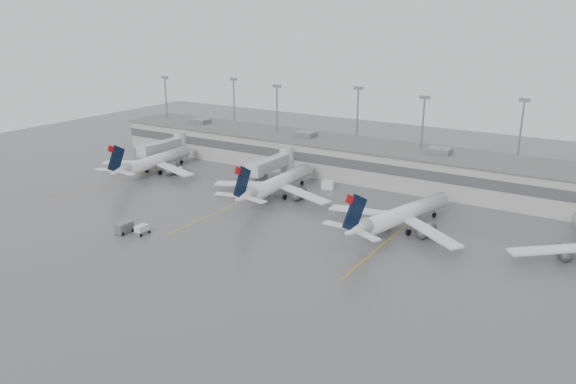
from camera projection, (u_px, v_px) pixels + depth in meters
The scene contains 19 objects.
ground at pixel (230, 264), 89.51m from camera, with size 260.00×260.00×0.00m, color #58585A.
terminal at pixel (377, 162), 135.17m from camera, with size 152.00×17.00×9.45m.
light_masts at pixel (388, 126), 137.47m from camera, with size 142.40×8.00×20.60m.
jet_bridge_left at pixel (171, 146), 153.35m from camera, with size 4.00×17.20×7.00m.
jet_bridge_right at pixel (278, 163), 135.68m from camera, with size 4.00×17.20×7.00m.
stand_markings at pixel (306, 220), 108.93m from camera, with size 105.25×40.00×0.01m.
jet_far_left at pixel (154, 161), 140.20m from camera, with size 27.82×31.28×10.12m.
jet_mid_left at pixel (277, 183), 121.50m from camera, with size 28.65×32.12×10.39m.
jet_mid_right at pixel (401, 215), 102.20m from camera, with size 27.70×31.47×10.42m.
baggage_tug at pixel (142, 231), 101.58m from camera, with size 1.83×2.75×1.74m.
baggage_cart at pixel (124, 227), 102.11m from camera, with size 1.89×3.21×2.03m.
gse_uld_a at pixel (178, 170), 141.08m from camera, with size 2.23×1.49×1.58m, color silver.
gse_uld_b at pixel (328, 185), 128.17m from camera, with size 2.71×1.81×1.92m, color silver.
gse_uld_c at pixel (409, 214), 109.43m from camera, with size 2.54×1.69×1.80m, color silver.
gse_loader at pixel (259, 174), 135.98m from camera, with size 2.15×3.44×2.15m, color slate.
cone_a at pixel (157, 166), 145.90m from camera, with size 0.47×0.47×0.75m, color #FF6405.
cone_b at pixel (245, 182), 132.19m from camera, with size 0.50×0.50×0.79m, color #FF6405.
cone_c at pixel (364, 205), 116.38m from camera, with size 0.49×0.49×0.79m, color #FF6405.
cone_d at pixel (562, 244), 96.41m from camera, with size 0.42×0.42×0.67m, color #FF6405.
Camera 1 is at (51.18, -64.58, 37.96)m, focal length 35.00 mm.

